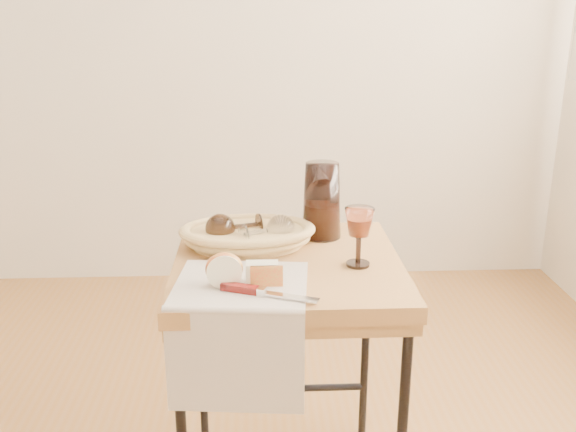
{
  "coord_description": "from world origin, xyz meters",
  "views": [
    {
      "loc": [
        0.34,
        -1.23,
        1.3
      ],
      "look_at": [
        0.41,
        0.21,
        0.83
      ],
      "focal_mm": 39.91,
      "sensor_mm": 36.0,
      "label": 1
    }
  ],
  "objects_px": {
    "goblet_lying_b": "(265,231)",
    "bread_basket": "(248,237)",
    "goblet_lying_a": "(237,227)",
    "side_table": "(288,385)",
    "tea_towel": "(241,285)",
    "wine_goblet": "(359,237)",
    "table_knife": "(265,292)",
    "apple_half": "(224,269)",
    "pitcher": "(322,200)"
  },
  "relations": [
    {
      "from": "wine_goblet",
      "to": "table_knife",
      "type": "xyz_separation_m",
      "value": [
        -0.23,
        -0.17,
        -0.06
      ]
    },
    {
      "from": "goblet_lying_b",
      "to": "wine_goblet",
      "type": "xyz_separation_m",
      "value": [
        0.22,
        -0.12,
        0.02
      ]
    },
    {
      "from": "side_table",
      "to": "wine_goblet",
      "type": "bearing_deg",
      "value": -14.84
    },
    {
      "from": "bread_basket",
      "to": "goblet_lying_a",
      "type": "distance_m",
      "value": 0.04
    },
    {
      "from": "side_table",
      "to": "pitcher",
      "type": "distance_m",
      "value": 0.5
    },
    {
      "from": "tea_towel",
      "to": "wine_goblet",
      "type": "relative_size",
      "value": 2.0
    },
    {
      "from": "bread_basket",
      "to": "apple_half",
      "type": "xyz_separation_m",
      "value": [
        -0.05,
        -0.25,
        0.02
      ]
    },
    {
      "from": "pitcher",
      "to": "wine_goblet",
      "type": "relative_size",
      "value": 1.66
    },
    {
      "from": "side_table",
      "to": "bread_basket",
      "type": "bearing_deg",
      "value": 136.0
    },
    {
      "from": "goblet_lying_a",
      "to": "bread_basket",
      "type": "bearing_deg",
      "value": 135.85
    },
    {
      "from": "side_table",
      "to": "pitcher",
      "type": "xyz_separation_m",
      "value": [
        0.1,
        0.17,
        0.46
      ]
    },
    {
      "from": "goblet_lying_a",
      "to": "goblet_lying_b",
      "type": "distance_m",
      "value": 0.08
    },
    {
      "from": "side_table",
      "to": "table_knife",
      "type": "relative_size",
      "value": 3.28
    },
    {
      "from": "side_table",
      "to": "goblet_lying_a",
      "type": "relative_size",
      "value": 5.62
    },
    {
      "from": "bread_basket",
      "to": "tea_towel",
      "type": "bearing_deg",
      "value": -95.52
    },
    {
      "from": "goblet_lying_b",
      "to": "bread_basket",
      "type": "bearing_deg",
      "value": 132.42
    },
    {
      "from": "goblet_lying_b",
      "to": "wine_goblet",
      "type": "height_order",
      "value": "wine_goblet"
    },
    {
      "from": "pitcher",
      "to": "goblet_lying_a",
      "type": "bearing_deg",
      "value": -179.17
    },
    {
      "from": "apple_half",
      "to": "table_knife",
      "type": "xyz_separation_m",
      "value": [
        0.09,
        -0.06,
        -0.03
      ]
    },
    {
      "from": "goblet_lying_a",
      "to": "table_knife",
      "type": "distance_m",
      "value": 0.33
    },
    {
      "from": "goblet_lying_b",
      "to": "wine_goblet",
      "type": "distance_m",
      "value": 0.25
    },
    {
      "from": "side_table",
      "to": "bread_basket",
      "type": "relative_size",
      "value": 2.29
    },
    {
      "from": "tea_towel",
      "to": "bread_basket",
      "type": "bearing_deg",
      "value": 92.65
    },
    {
      "from": "wine_goblet",
      "to": "tea_towel",
      "type": "bearing_deg",
      "value": -159.2
    },
    {
      "from": "goblet_lying_a",
      "to": "goblet_lying_b",
      "type": "relative_size",
      "value": 1.06
    },
    {
      "from": "wine_goblet",
      "to": "table_knife",
      "type": "bearing_deg",
      "value": -142.78
    },
    {
      "from": "side_table",
      "to": "goblet_lying_a",
      "type": "height_order",
      "value": "goblet_lying_a"
    },
    {
      "from": "pitcher",
      "to": "apple_half",
      "type": "bearing_deg",
      "value": -140.56
    },
    {
      "from": "side_table",
      "to": "pitcher",
      "type": "bearing_deg",
      "value": 59.28
    },
    {
      "from": "goblet_lying_a",
      "to": "table_knife",
      "type": "xyz_separation_m",
      "value": [
        0.07,
        -0.32,
        -0.04
      ]
    },
    {
      "from": "wine_goblet",
      "to": "apple_half",
      "type": "distance_m",
      "value": 0.34
    },
    {
      "from": "wine_goblet",
      "to": "apple_half",
      "type": "xyz_separation_m",
      "value": [
        -0.31,
        -0.11,
        -0.03
      ]
    },
    {
      "from": "goblet_lying_a",
      "to": "tea_towel",
      "type": "bearing_deg",
      "value": 75.8
    },
    {
      "from": "pitcher",
      "to": "table_knife",
      "type": "distance_m",
      "value": 0.42
    },
    {
      "from": "side_table",
      "to": "wine_goblet",
      "type": "height_order",
      "value": "wine_goblet"
    },
    {
      "from": "wine_goblet",
      "to": "apple_half",
      "type": "bearing_deg",
      "value": -160.4
    },
    {
      "from": "tea_towel",
      "to": "goblet_lying_a",
      "type": "distance_m",
      "value": 0.26
    },
    {
      "from": "goblet_lying_b",
      "to": "wine_goblet",
      "type": "relative_size",
      "value": 0.82
    },
    {
      "from": "goblet_lying_a",
      "to": "table_knife",
      "type": "bearing_deg",
      "value": 84.39
    },
    {
      "from": "tea_towel",
      "to": "table_knife",
      "type": "height_order",
      "value": "table_knife"
    },
    {
      "from": "bread_basket",
      "to": "wine_goblet",
      "type": "bearing_deg",
      "value": -30.49
    },
    {
      "from": "side_table",
      "to": "goblet_lying_b",
      "type": "relative_size",
      "value": 5.93
    },
    {
      "from": "tea_towel",
      "to": "table_knife",
      "type": "xyz_separation_m",
      "value": [
        0.05,
        -0.07,
        0.01
      ]
    },
    {
      "from": "bread_basket",
      "to": "goblet_lying_b",
      "type": "bearing_deg",
      "value": -24.56
    },
    {
      "from": "goblet_lying_b",
      "to": "side_table",
      "type": "bearing_deg",
      "value": -81.06
    },
    {
      "from": "tea_towel",
      "to": "goblet_lying_a",
      "type": "height_order",
      "value": "goblet_lying_a"
    },
    {
      "from": "tea_towel",
      "to": "goblet_lying_a",
      "type": "xyz_separation_m",
      "value": [
        -0.02,
        0.26,
        0.05
      ]
    },
    {
      "from": "bread_basket",
      "to": "apple_half",
      "type": "bearing_deg",
      "value": -103.49
    },
    {
      "from": "goblet_lying_b",
      "to": "table_knife",
      "type": "relative_size",
      "value": 0.55
    },
    {
      "from": "goblet_lying_b",
      "to": "pitcher",
      "type": "xyz_separation_m",
      "value": [
        0.15,
        0.09,
        0.05
      ]
    }
  ]
}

